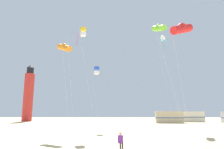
# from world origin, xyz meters

# --- Properties ---
(kite_flyer_standing) EXTENTS (0.41, 0.55, 1.16)m
(kite_flyer_standing) POSITION_xyz_m (0.22, 7.46, 0.61)
(kite_flyer_standing) COLOR #722D99
(kite_flyer_standing) RESTS_ON ground
(kite_tube_scarlet) EXTENTS (2.41, 2.06, 10.18)m
(kite_tube_scarlet) POSITION_xyz_m (5.46, 8.71, 9.47)
(kite_tube_scarlet) COLOR silver
(kite_tube_scarlet) RESTS_ON ground
(kite_tube_orange) EXTENTS (2.27, 2.25, 10.96)m
(kite_tube_orange) POSITION_xyz_m (-6.32, 15.85, 10.26)
(kite_tube_orange) COLOR silver
(kite_tube_orange) RESTS_ON ground
(kite_diamond_magenta) EXTENTS (1.57, 1.57, 10.42)m
(kite_diamond_magenta) POSITION_xyz_m (-3.97, 11.56, 9.77)
(kite_diamond_magenta) COLOR silver
(kite_diamond_magenta) RESTS_ON ground
(kite_box_gold) EXTENTS (2.27, 2.27, 13.43)m
(kite_box_gold) POSITION_xyz_m (-4.34, 17.32, 12.82)
(kite_box_gold) COLOR silver
(kite_box_gold) RESTS_ON ground
(kite_tube_lime) EXTENTS (3.05, 3.30, 13.14)m
(kite_tube_lime) POSITION_xyz_m (5.04, 15.31, 12.44)
(kite_tube_lime) COLOR silver
(kite_tube_lime) RESTS_ON ground
(kite_box_blue) EXTENTS (1.67, 1.25, 9.31)m
(kite_box_blue) POSITION_xyz_m (-2.99, 22.28, 8.73)
(kite_box_blue) COLOR silver
(kite_box_blue) RESTS_ON ground
(kite_tube_white) EXTENTS (2.09, 2.61, 14.73)m
(kite_tube_white) POSITION_xyz_m (7.35, 23.05, 14.03)
(kite_tube_white) COLOR silver
(kite_tube_white) RESTS_ON ground
(kite_diamond_cyan) EXTENTS (3.41, 2.71, 13.17)m
(kite_diamond_cyan) POSITION_xyz_m (6.96, 20.78, 12.28)
(kite_diamond_cyan) COLOR silver
(kite_diamond_cyan) RESTS_ON ground
(lighthouse_distant) EXTENTS (2.80, 2.80, 16.80)m
(lighthouse_distant) POSITION_xyz_m (-26.06, 52.16, 7.84)
(lighthouse_distant) COLOR red
(lighthouse_distant) RESTS_ON ground
(rv_van_tan) EXTENTS (6.61, 2.87, 2.80)m
(rv_van_tan) POSITION_xyz_m (12.79, 43.07, 1.39)
(rv_van_tan) COLOR #C6B28C
(rv_van_tan) RESTS_ON ground
(rv_van_cream) EXTENTS (6.56, 2.69, 2.80)m
(rv_van_cream) POSITION_xyz_m (20.39, 49.17, 1.39)
(rv_van_cream) COLOR beige
(rv_van_cream) RESTS_ON ground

